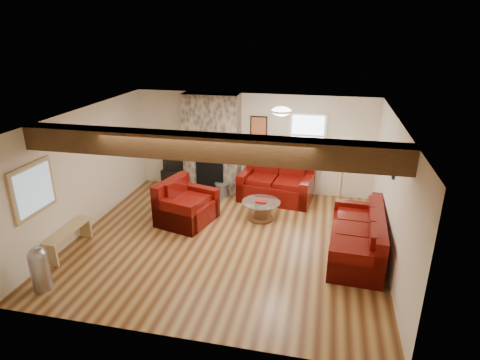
% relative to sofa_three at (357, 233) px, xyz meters
% --- Properties ---
extents(room, '(8.00, 8.00, 8.00)m').
position_rel_sofa_three_xyz_m(room, '(-2.48, -0.04, 0.83)').
color(room, '#583017').
rests_on(room, ground).
extents(floor, '(6.00, 6.00, 0.00)m').
position_rel_sofa_three_xyz_m(floor, '(-2.48, -0.04, -0.42)').
color(floor, '#583017').
rests_on(floor, ground).
extents(oak_beam, '(6.00, 0.36, 0.38)m').
position_rel_sofa_three_xyz_m(oak_beam, '(-2.48, -1.29, 1.89)').
color(oak_beam, '#331D0F').
rests_on(oak_beam, room).
extents(chimney_breast, '(1.40, 0.67, 2.50)m').
position_rel_sofa_three_xyz_m(chimney_breast, '(-3.48, 2.45, 0.80)').
color(chimney_breast, '#38322B').
rests_on(chimney_breast, floor).
extents(back_window, '(0.90, 0.08, 1.10)m').
position_rel_sofa_three_xyz_m(back_window, '(-1.13, 2.67, 1.13)').
color(back_window, white).
rests_on(back_window, room).
extents(hatch_window, '(0.08, 1.00, 0.90)m').
position_rel_sofa_three_xyz_m(hatch_window, '(-5.44, -1.54, 1.03)').
color(hatch_window, tan).
rests_on(hatch_window, room).
extents(ceiling_dome, '(0.40, 0.40, 0.18)m').
position_rel_sofa_three_xyz_m(ceiling_dome, '(-1.58, 0.86, 2.02)').
color(ceiling_dome, '#F3E9CE').
rests_on(ceiling_dome, room).
extents(artwork_back, '(0.42, 0.06, 0.52)m').
position_rel_sofa_three_xyz_m(artwork_back, '(-2.33, 2.67, 1.28)').
color(artwork_back, black).
rests_on(artwork_back, room).
extents(artwork_right, '(0.06, 0.55, 0.42)m').
position_rel_sofa_three_xyz_m(artwork_right, '(0.48, 0.26, 1.33)').
color(artwork_right, black).
rests_on(artwork_right, room).
extents(sofa_three, '(1.03, 2.24, 0.85)m').
position_rel_sofa_three_xyz_m(sofa_three, '(0.00, 0.00, 0.00)').
color(sofa_three, '#440804').
rests_on(sofa_three, floor).
extents(loveseat, '(1.84, 1.21, 0.92)m').
position_rel_sofa_three_xyz_m(loveseat, '(-1.80, 2.19, 0.04)').
color(loveseat, '#440804').
rests_on(loveseat, floor).
extents(armchair_red, '(1.25, 1.35, 0.92)m').
position_rel_sofa_three_xyz_m(armchair_red, '(-3.52, 0.58, 0.04)').
color(armchair_red, '#440804').
rests_on(armchair_red, floor).
extents(coffee_table, '(0.85, 0.85, 0.44)m').
position_rel_sofa_three_xyz_m(coffee_table, '(-1.97, 1.04, -0.22)').
color(coffee_table, '#472916').
rests_on(coffee_table, floor).
extents(tv_cabinet, '(0.95, 0.38, 0.48)m').
position_rel_sofa_three_xyz_m(tv_cabinet, '(-4.38, 2.49, -0.19)').
color(tv_cabinet, black).
rests_on(tv_cabinet, floor).
extents(television, '(0.85, 0.11, 0.49)m').
position_rel_sofa_three_xyz_m(television, '(-4.38, 2.49, 0.30)').
color(television, black).
rests_on(television, tv_cabinet).
extents(floor_lamp, '(0.36, 0.36, 1.42)m').
position_rel_sofa_three_xyz_m(floor_lamp, '(-0.23, 2.51, 0.79)').
color(floor_lamp, '#AD8948').
rests_on(floor_lamp, floor).
extents(pine_bench, '(0.27, 1.18, 0.44)m').
position_rel_sofa_three_xyz_m(pine_bench, '(-5.31, -1.05, -0.20)').
color(pine_bench, tan).
rests_on(pine_bench, floor).
extents(pedal_bin, '(0.36, 0.36, 0.77)m').
position_rel_sofa_three_xyz_m(pedal_bin, '(-5.02, -2.21, -0.04)').
color(pedal_bin, '#9D9DA1').
rests_on(pedal_bin, floor).
extents(coal_bucket, '(0.37, 0.37, 0.35)m').
position_rel_sofa_three_xyz_m(coal_bucket, '(-3.15, 2.11, -0.25)').
color(coal_bucket, slate).
rests_on(coal_bucket, floor).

